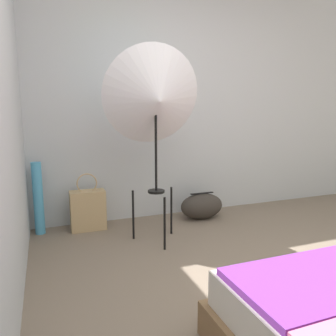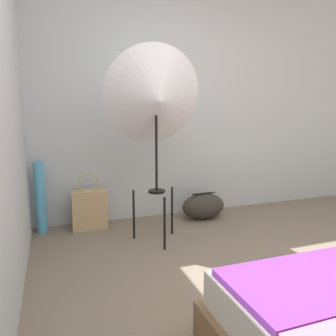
# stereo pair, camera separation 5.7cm
# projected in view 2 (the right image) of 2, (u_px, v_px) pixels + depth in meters

# --- Properties ---
(ground_plane) EXTENTS (14.00, 14.00, 0.00)m
(ground_plane) POSITION_uv_depth(u_px,v_px,m) (316.00, 333.00, 1.74)
(ground_plane) COLOR #756656
(wall_back) EXTENTS (8.00, 0.05, 2.60)m
(wall_back) POSITION_uv_depth(u_px,v_px,m) (172.00, 99.00, 3.58)
(wall_back) COLOR #B7BCC1
(wall_back) RESTS_ON ground_plane
(wall_side_left) EXTENTS (0.05, 8.00, 2.60)m
(wall_side_left) POSITION_uv_depth(u_px,v_px,m) (2.00, 88.00, 1.94)
(wall_side_left) COLOR #B7BCC1
(wall_side_left) RESTS_ON ground_plane
(photo_umbrella) EXTENTS (0.88, 0.47, 1.73)m
(photo_umbrella) POSITION_uv_depth(u_px,v_px,m) (156.00, 99.00, 2.78)
(photo_umbrella) COLOR black
(photo_umbrella) RESTS_ON ground_plane
(tote_bag) EXTENTS (0.34, 0.17, 0.57)m
(tote_bag) POSITION_uv_depth(u_px,v_px,m) (89.00, 209.00, 3.26)
(tote_bag) COLOR tan
(tote_bag) RESTS_ON ground_plane
(duffel_bag) EXTENTS (0.48, 0.28, 0.29)m
(duffel_bag) POSITION_uv_depth(u_px,v_px,m) (203.00, 206.00, 3.57)
(duffel_bag) COLOR #332D28
(duffel_bag) RESTS_ON ground_plane
(paper_roll) EXTENTS (0.09, 0.09, 0.70)m
(paper_roll) POSITION_uv_depth(u_px,v_px,m) (40.00, 198.00, 3.13)
(paper_roll) COLOR #4CA3D1
(paper_roll) RESTS_ON ground_plane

